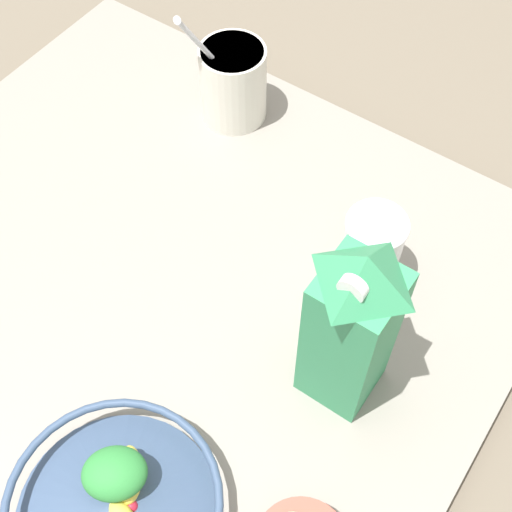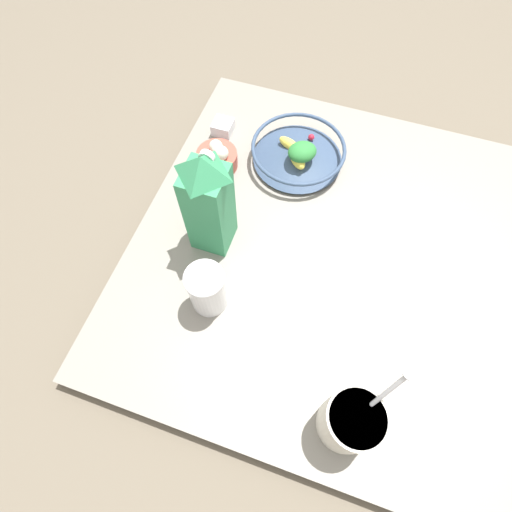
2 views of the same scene
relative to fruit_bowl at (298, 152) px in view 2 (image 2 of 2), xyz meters
The scene contains 8 objects.
ground_plane 0.30m from the fruit_bowl, 125.10° to the left, with size 6.00×6.00×0.00m, color #665B4C.
countertop 0.29m from the fruit_bowl, 125.10° to the left, with size 0.96×0.96×0.04m.
fruit_bowl is the anchor object (origin of this frame).
milk_carton 0.33m from the fruit_bowl, 67.07° to the left, with size 0.09×0.09×0.29m.
yogurt_tub 0.66m from the fruit_bowl, 113.93° to the left, with size 0.11×0.13×0.22m.
drinking_cup 0.45m from the fruit_bowl, 80.78° to the left, with size 0.08×0.08×0.13m.
spice_jar 0.23m from the fruit_bowl, ahead, with size 0.05×0.05×0.04m.
garlic_bowl 0.21m from the fruit_bowl, 22.36° to the left, with size 0.11×0.11×0.08m.
Camera 2 is at (0.04, 0.48, 0.88)m, focal length 28.00 mm.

